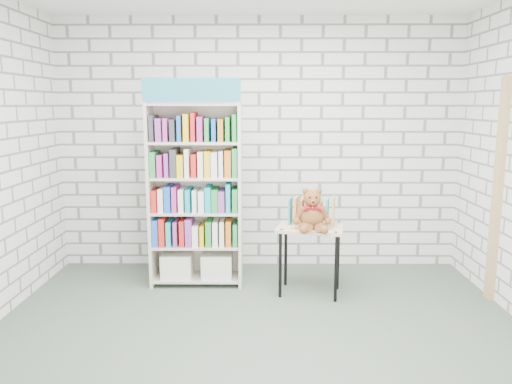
{
  "coord_description": "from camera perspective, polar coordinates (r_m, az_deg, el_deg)",
  "views": [
    {
      "loc": [
        -0.0,
        -3.63,
        1.85
      ],
      "look_at": [
        -0.03,
        0.95,
        1.04
      ],
      "focal_mm": 35.0,
      "sensor_mm": 36.0,
      "label": 1
    }
  ],
  "objects": [
    {
      "name": "bookshelf",
      "position": [
        5.11,
        -6.88,
        -0.15
      ],
      "size": [
        0.93,
        0.36,
        2.1
      ],
      "color": "beige",
      "rests_on": "ground"
    },
    {
      "name": "ground",
      "position": [
        4.08,
        0.32,
        -16.97
      ],
      "size": [
        4.5,
        4.5,
        0.0
      ],
      "primitive_type": "plane",
      "color": "#445144",
      "rests_on": "ground"
    },
    {
      "name": "door_trim",
      "position": [
        5.16,
        25.89,
        0.07
      ],
      "size": [
        0.05,
        0.12,
        2.1
      ],
      "primitive_type": "cube",
      "color": "tan",
      "rests_on": "ground"
    },
    {
      "name": "teddy_bear",
      "position": [
        4.75,
        6.43,
        -2.41
      ],
      "size": [
        0.37,
        0.33,
        0.39
      ],
      "color": "brown",
      "rests_on": "display_table"
    },
    {
      "name": "table_books",
      "position": [
        4.95,
        6.39,
        -2.21
      ],
      "size": [
        0.47,
        0.28,
        0.26
      ],
      "color": "teal",
      "rests_on": "display_table"
    },
    {
      "name": "display_table",
      "position": [
        4.91,
        6.22,
        -5.04
      ],
      "size": [
        0.7,
        0.56,
        0.68
      ],
      "color": "#DEB385",
      "rests_on": "ground"
    },
    {
      "name": "room_shell",
      "position": [
        3.63,
        0.34,
        8.98
      ],
      "size": [
        4.52,
        4.02,
        2.81
      ],
      "color": "silver",
      "rests_on": "ground"
    }
  ]
}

